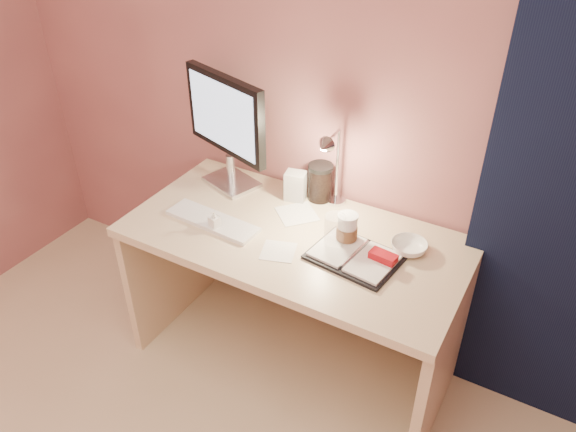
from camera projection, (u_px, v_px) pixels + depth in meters
The scene contains 13 objects.
desk at pixel (302, 267), 2.47m from camera, with size 1.40×0.70×0.73m.
monitor at pixel (228, 122), 2.45m from camera, with size 0.48×0.24×0.53m.
keyboard at pixel (213, 221), 2.36m from camera, with size 0.42×0.12×0.02m, color silver.
planner at pixel (357, 256), 2.15m from camera, with size 0.36×0.29×0.05m.
paper_a at pixel (278, 251), 2.20m from camera, with size 0.13×0.13×0.00m, color silver.
paper_c at pixel (297, 214), 2.41m from camera, with size 0.16×0.16×0.00m, color silver.
coffee_cup at pixel (347, 230), 2.21m from camera, with size 0.08×0.08×0.14m.
clear_cup at pixel (335, 231), 2.19m from camera, with size 0.08×0.08×0.14m, color white.
bowl at pixel (409, 247), 2.18m from camera, with size 0.14×0.14×0.04m, color white.
lotion_bottle at pixel (215, 220), 2.30m from camera, with size 0.04×0.04×0.09m, color silver.
dark_jar at pixel (320, 184), 2.48m from camera, with size 0.11×0.11×0.15m, color black.
product_box at pixel (296, 186), 2.48m from camera, with size 0.09×0.07×0.13m, color silver.
desk_lamp at pixel (327, 164), 2.29m from camera, with size 0.09×0.23×0.38m.
Camera 1 is at (0.89, -0.24, 2.08)m, focal length 35.00 mm.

